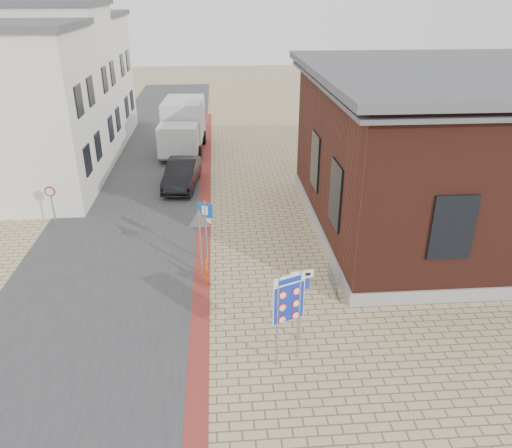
{
  "coord_description": "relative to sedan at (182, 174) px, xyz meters",
  "views": [
    {
      "loc": [
        -1.25,
        -12.58,
        9.53
      ],
      "look_at": [
        -0.02,
        3.0,
        2.2
      ],
      "focal_mm": 35.0,
      "sensor_mm": 36.0,
      "label": 1
    }
  ],
  "objects": [
    {
      "name": "road_strip",
      "position": [
        -2.3,
        2.25,
        -0.71
      ],
      "size": [
        7.0,
        60.0,
        0.02
      ],
      "primitive_type": "cube",
      "color": "#38383A",
      "rests_on": "ground"
    },
    {
      "name": "townhouse_mid",
      "position": [
        -7.79,
        5.25,
        3.85
      ],
      "size": [
        7.4,
        6.4,
        9.1
      ],
      "color": "white",
      "rests_on": "ground"
    },
    {
      "name": "yield_sign",
      "position": [
        1.2,
        -9.25,
        1.24
      ],
      "size": [
        0.91,
        0.07,
        2.56
      ],
      "rotation": [
        0.0,
        0.0,
        -0.01
      ],
      "color": "gray",
      "rests_on": "ground"
    },
    {
      "name": "box_truck",
      "position": [
        -0.27,
        6.59,
        0.91
      ],
      "size": [
        2.88,
        6.19,
        3.16
      ],
      "rotation": [
        0.0,
        0.0,
        -0.06
      ],
      "color": "slate",
      "rests_on": "ground"
    },
    {
      "name": "parking_sign",
      "position": [
        1.4,
        -8.45,
        1.05
      ],
      "size": [
        0.55,
        0.22,
        2.58
      ],
      "rotation": [
        0.0,
        0.0,
        -0.32
      ],
      "color": "gray",
      "rests_on": "ground"
    },
    {
      "name": "essen_sign",
      "position": [
        4.2,
        -13.33,
        0.96
      ],
      "size": [
        0.68,
        0.15,
        2.53
      ],
      "rotation": [
        0.0,
        0.0,
        0.16
      ],
      "color": "gray",
      "rests_on": "ground"
    },
    {
      "name": "brick_building",
      "position": [
        12.19,
        -5.75,
        2.77
      ],
      "size": [
        13.0,
        13.0,
        6.8
      ],
      "color": "gray",
      "rests_on": "ground"
    },
    {
      "name": "border_sign",
      "position": [
        3.7,
        -14.25,
        1.3
      ],
      "size": [
        0.9,
        0.42,
        2.81
      ],
      "rotation": [
        0.0,
        0.0,
        0.41
      ],
      "color": "gray",
      "rests_on": "ground"
    },
    {
      "name": "ground",
      "position": [
        3.2,
        -12.75,
        -0.72
      ],
      "size": [
        120.0,
        120.0,
        0.0
      ],
      "primitive_type": "plane",
      "color": "tan",
      "rests_on": "ground"
    },
    {
      "name": "sedan",
      "position": [
        0.0,
        0.0,
        0.0
      ],
      "size": [
        1.99,
        4.51,
        1.44
      ],
      "primitive_type": "imported",
      "rotation": [
        0.0,
        0.0,
        -0.11
      ],
      "color": "black",
      "rests_on": "ground"
    },
    {
      "name": "bike_rack",
      "position": [
        5.85,
        -10.55,
        -0.46
      ],
      "size": [
        0.08,
        1.8,
        0.6
      ],
      "color": "slate",
      "rests_on": "ground"
    },
    {
      "name": "bollard",
      "position": [
        1.4,
        -9.95,
        -0.23
      ],
      "size": [
        0.11,
        0.11,
        0.98
      ],
      "primitive_type": "cylinder",
      "rotation": [
        0.0,
        0.0,
        -0.27
      ],
      "color": "#FD4B0D",
      "rests_on": "ground"
    },
    {
      "name": "townhouse_near",
      "position": [
        -7.79,
        -0.75,
        3.45
      ],
      "size": [
        7.4,
        6.4,
        8.3
      ],
      "color": "white",
      "rests_on": "ground"
    },
    {
      "name": "speed_sign",
      "position": [
        -5.3,
        -4.75,
        0.55
      ],
      "size": [
        0.46,
        0.07,
        1.96
      ],
      "rotation": [
        0.0,
        0.0,
        -0.02
      ],
      "color": "gray",
      "rests_on": "ground"
    },
    {
      "name": "townhouse_far",
      "position": [
        -7.79,
        11.25,
        3.45
      ],
      "size": [
        7.4,
        6.4,
        8.3
      ],
      "color": "white",
      "rests_on": "ground"
    },
    {
      "name": "curb_strip",
      "position": [
        1.2,
        -2.75,
        -0.7
      ],
      "size": [
        0.6,
        40.0,
        0.02
      ],
      "primitive_type": "cube",
      "color": "maroon",
      "rests_on": "ground"
    }
  ]
}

